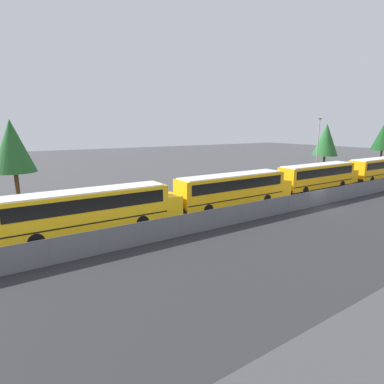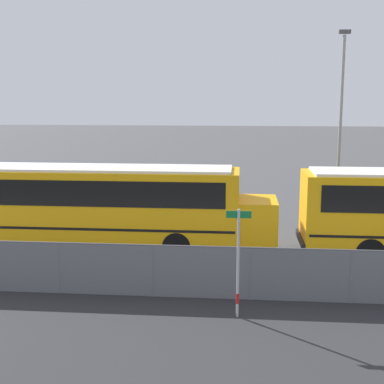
% 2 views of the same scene
% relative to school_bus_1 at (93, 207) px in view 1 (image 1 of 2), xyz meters
% --- Properties ---
extents(ground_plane, '(200.00, 200.00, 0.00)m').
position_rel_school_bus_1_xyz_m(ground_plane, '(21.88, -4.41, -2.05)').
color(ground_plane, '#424244').
extents(road_strip, '(133.64, 12.00, 0.01)m').
position_rel_school_bus_1_xyz_m(road_strip, '(21.88, -10.41, -2.05)').
color(road_strip, '#2B2B2D').
rests_on(road_strip, ground_plane).
extents(fence, '(99.71, 0.07, 1.70)m').
position_rel_school_bus_1_xyz_m(fence, '(21.88, -4.41, -1.19)').
color(fence, '#9EA0A5').
rests_on(fence, ground_plane).
extents(school_bus_1, '(14.07, 2.52, 3.44)m').
position_rel_school_bus_1_xyz_m(school_bus_1, '(0.00, 0.00, 0.00)').
color(school_bus_1, yellow).
rests_on(school_bus_1, ground_plane).
extents(school_bus_2, '(14.07, 2.52, 3.44)m').
position_rel_school_bus_1_xyz_m(school_bus_2, '(14.36, 0.09, 0.00)').
color(school_bus_2, '#EDA80F').
rests_on(school_bus_2, ground_plane).
extents(school_bus_3, '(14.07, 2.52, 3.44)m').
position_rel_school_bus_1_xyz_m(school_bus_3, '(29.15, 0.59, 0.00)').
color(school_bus_3, orange).
rests_on(school_bus_3, ground_plane).
extents(school_bus_4, '(14.07, 2.52, 3.44)m').
position_rel_school_bus_1_xyz_m(school_bus_4, '(44.09, 0.37, 0.00)').
color(school_bus_4, orange).
rests_on(school_bus_4, ground_plane).
extents(light_pole, '(0.60, 0.24, 9.61)m').
position_rel_school_bus_1_xyz_m(light_pole, '(40.37, 8.91, 3.14)').
color(light_pole, gray).
rests_on(light_pole, ground_plane).
extents(tree_0, '(4.98, 4.98, 8.88)m').
position_rel_school_bus_1_xyz_m(tree_0, '(51.07, 14.49, 3.58)').
color(tree_0, '#51381E').
rests_on(tree_0, ground_plane).
extents(tree_1, '(4.27, 4.27, 8.95)m').
position_rel_school_bus_1_xyz_m(tree_1, '(-4.35, 13.91, 4.09)').
color(tree_1, '#51381E').
rests_on(tree_1, ground_plane).
extents(tree_2, '(5.20, 5.20, 9.49)m').
position_rel_school_bus_1_xyz_m(tree_2, '(72.96, 13.74, 4.04)').
color(tree_2, '#51381E').
rests_on(tree_2, ground_plane).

